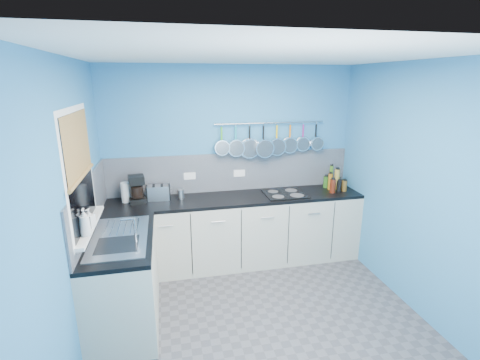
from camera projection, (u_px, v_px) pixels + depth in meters
name	position (u px, v px, depth m)	size (l,w,h in m)	color
floor	(261.00, 321.00, 3.49)	(3.20, 3.00, 0.02)	#47474C
ceiling	(266.00, 54.00, 2.79)	(3.20, 3.00, 0.02)	white
wall_back	(231.00, 164.00, 4.56)	(3.20, 0.02, 2.50)	teal
wall_front	(347.00, 302.00, 1.72)	(3.20, 0.02, 2.50)	teal
wall_left	(71.00, 216.00, 2.81)	(0.02, 3.00, 2.50)	teal
wall_right	(418.00, 190.00, 3.47)	(0.02, 3.00, 2.50)	teal
backsplash_back	(232.00, 172.00, 4.56)	(3.20, 0.02, 0.50)	gray
backsplash_left	(90.00, 203.00, 3.40)	(0.02, 1.80, 0.50)	gray
cabinet_run_back	(236.00, 231.00, 4.49)	(3.20, 0.60, 0.86)	#B9B2A0
worktop_back	(236.00, 198.00, 4.37)	(3.20, 0.60, 0.04)	black
cabinet_run_left	(124.00, 281.00, 3.38)	(0.60, 1.20, 0.86)	#B9B2A0
worktop_left	(120.00, 239.00, 3.26)	(0.60, 1.20, 0.04)	black
window_frame	(79.00, 171.00, 3.01)	(0.01, 1.00, 1.10)	white
window_glass	(80.00, 171.00, 3.02)	(0.01, 0.90, 1.00)	black
bamboo_blind	(78.00, 145.00, 2.96)	(0.01, 0.90, 0.55)	#B48540
window_sill	(90.00, 226.00, 3.16)	(0.10, 0.98, 0.03)	white
sink_unit	(120.00, 236.00, 3.25)	(0.50, 0.95, 0.01)	silver
mixer_tap	(135.00, 230.00, 3.08)	(0.12, 0.08, 0.26)	silver
socket_left	(190.00, 176.00, 4.44)	(0.15, 0.01, 0.09)	white
socket_right	(239.00, 173.00, 4.58)	(0.15, 0.01, 0.09)	white
pot_rail	(270.00, 123.00, 4.46)	(0.02, 0.02, 1.45)	silver
soap_bottle_a	(85.00, 222.00, 2.90)	(0.09, 0.09, 0.24)	white
soap_bottle_b	(89.00, 218.00, 3.08)	(0.08, 0.08, 0.17)	white
paper_towel	(126.00, 192.00, 4.15)	(0.11, 0.11, 0.24)	white
coffee_maker	(137.00, 189.00, 4.12)	(0.18, 0.21, 0.33)	black
toaster	(158.00, 193.00, 4.25)	(0.27, 0.15, 0.17)	silver
canister	(181.00, 194.00, 4.29)	(0.08, 0.08, 0.11)	silver
hob	(285.00, 194.00, 4.46)	(0.51, 0.45, 0.01)	black
pan_0	(222.00, 140.00, 4.37)	(0.20, 0.08, 0.39)	silver
pan_1	(236.00, 140.00, 4.41)	(0.22, 0.07, 0.41)	silver
pan_2	(250.00, 141.00, 4.45)	(0.26, 0.06, 0.45)	silver
pan_3	(263.00, 140.00, 4.49)	(0.24, 0.13, 0.43)	silver
pan_4	(277.00, 139.00, 4.53)	(0.23, 0.07, 0.42)	silver
pan_5	(290.00, 138.00, 4.56)	(0.21, 0.06, 0.40)	silver
pan_6	(303.00, 137.00, 4.59)	(0.19, 0.06, 0.38)	silver
pan_7	(316.00, 136.00, 4.63)	(0.18, 0.10, 0.37)	silver
condiment_0	(339.00, 183.00, 4.78)	(0.05, 0.05, 0.11)	black
condiment_1	(331.00, 176.00, 4.73)	(0.05, 0.05, 0.30)	#3F721E
condiment_2	(326.00, 182.00, 4.73)	(0.07, 0.07, 0.16)	#265919
condiment_3	(342.00, 185.00, 4.67)	(0.06, 0.06, 0.11)	brown
condiment_4	(337.00, 179.00, 4.64)	(0.07, 0.07, 0.27)	olive
condiment_5	(330.00, 182.00, 4.63)	(0.06, 0.06, 0.22)	#8C5914
condiment_6	(344.00, 186.00, 4.58)	(0.07, 0.07, 0.14)	brown
condiment_7	(339.00, 186.00, 4.54)	(0.06, 0.06, 0.15)	black
condiment_8	(333.00, 186.00, 4.51)	(0.07, 0.07, 0.18)	#4C190C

